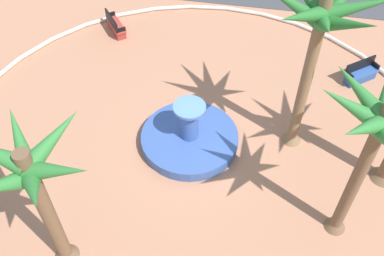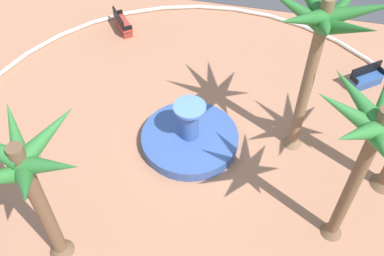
{
  "view_description": "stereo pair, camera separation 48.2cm",
  "coord_description": "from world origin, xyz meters",
  "px_view_note": "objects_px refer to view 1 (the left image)",
  "views": [
    {
      "loc": [
        1.97,
        -10.83,
        13.17
      ],
      "look_at": [
        -0.05,
        0.04,
        1.0
      ],
      "focal_mm": 40.99,
      "sensor_mm": 36.0,
      "label": 1
    },
    {
      "loc": [
        2.44,
        -10.74,
        13.17
      ],
      "look_at": [
        -0.05,
        0.04,
        1.0
      ],
      "focal_mm": 40.99,
      "sensor_mm": 36.0,
      "label": 2
    }
  ],
  "objects_px": {
    "bench_east": "(361,74)",
    "bench_north": "(116,26)",
    "palm_tree_near_fountain": "(379,130)",
    "fountain": "(190,138)",
    "palm_tree_far_side": "(33,181)",
    "palm_tree_by_curb": "(319,26)"
  },
  "relations": [
    {
      "from": "palm_tree_near_fountain",
      "to": "palm_tree_by_curb",
      "type": "relative_size",
      "value": 0.91
    },
    {
      "from": "fountain",
      "to": "bench_north",
      "type": "bearing_deg",
      "value": 127.37
    },
    {
      "from": "palm_tree_near_fountain",
      "to": "palm_tree_by_curb",
      "type": "distance_m",
      "value": 3.99
    },
    {
      "from": "fountain",
      "to": "bench_north",
      "type": "distance_m",
      "value": 8.26
    },
    {
      "from": "bench_east",
      "to": "bench_north",
      "type": "distance_m",
      "value": 11.92
    },
    {
      "from": "fountain",
      "to": "bench_east",
      "type": "relative_size",
      "value": 2.41
    },
    {
      "from": "fountain",
      "to": "palm_tree_by_curb",
      "type": "bearing_deg",
      "value": 13.08
    },
    {
      "from": "palm_tree_near_fountain",
      "to": "palm_tree_far_side",
      "type": "xyz_separation_m",
      "value": [
        -8.47,
        -2.65,
        -0.72
      ]
    },
    {
      "from": "bench_east",
      "to": "bench_north",
      "type": "relative_size",
      "value": 1.0
    },
    {
      "from": "palm_tree_near_fountain",
      "to": "bench_north",
      "type": "distance_m",
      "value": 14.71
    },
    {
      "from": "palm_tree_near_fountain",
      "to": "palm_tree_by_curb",
      "type": "xyz_separation_m",
      "value": [
        -1.58,
        3.63,
        0.5
      ]
    },
    {
      "from": "fountain",
      "to": "palm_tree_near_fountain",
      "type": "height_order",
      "value": "palm_tree_near_fountain"
    },
    {
      "from": "palm_tree_near_fountain",
      "to": "palm_tree_by_curb",
      "type": "height_order",
      "value": "palm_tree_by_curb"
    },
    {
      "from": "bench_east",
      "to": "bench_north",
      "type": "height_order",
      "value": "same"
    },
    {
      "from": "palm_tree_near_fountain",
      "to": "fountain",
      "type": "bearing_deg",
      "value": 153.55
    },
    {
      "from": "palm_tree_near_fountain",
      "to": "bench_east",
      "type": "relative_size",
      "value": 3.86
    },
    {
      "from": "fountain",
      "to": "palm_tree_near_fountain",
      "type": "bearing_deg",
      "value": -26.45
    },
    {
      "from": "palm_tree_near_fountain",
      "to": "bench_north",
      "type": "relative_size",
      "value": 3.85
    },
    {
      "from": "palm_tree_near_fountain",
      "to": "palm_tree_by_curb",
      "type": "bearing_deg",
      "value": 113.44
    },
    {
      "from": "fountain",
      "to": "bench_east",
      "type": "distance_m",
      "value": 8.47
    },
    {
      "from": "palm_tree_near_fountain",
      "to": "bench_north",
      "type": "height_order",
      "value": "palm_tree_near_fountain"
    },
    {
      "from": "bench_east",
      "to": "fountain",
      "type": "bearing_deg",
      "value": -143.48
    }
  ]
}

